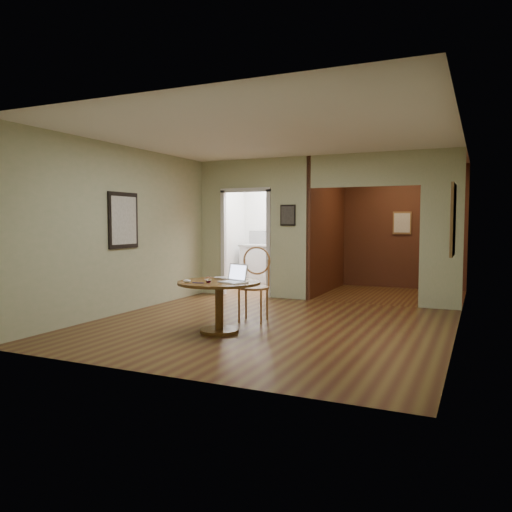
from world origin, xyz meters
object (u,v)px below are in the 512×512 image
at_px(chair, 255,280).
at_px(closed_laptop, 227,278).
at_px(dining_table, 219,295).
at_px(open_laptop, 235,278).

distance_m(chair, closed_laptop, 0.73).
xyz_separation_m(dining_table, open_laptop, (0.25, -0.02, 0.24)).
height_order(dining_table, chair, chair).
relative_size(dining_table, chair, 1.00).
relative_size(open_laptop, closed_laptop, 1.09).
xyz_separation_m(dining_table, chair, (0.09, 0.94, 0.11)).
height_order(open_laptop, closed_laptop, open_laptop).
relative_size(dining_table, open_laptop, 2.78).
distance_m(chair, open_laptop, 0.98).
bearing_deg(dining_table, open_laptop, -4.52).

